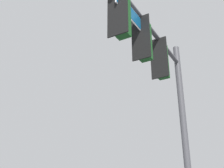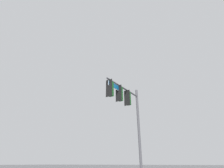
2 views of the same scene
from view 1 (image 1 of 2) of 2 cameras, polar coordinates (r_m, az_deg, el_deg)
signal_pole_near at (r=8.81m, az=8.80°, el=0.46°), size 4.59×1.05×7.46m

